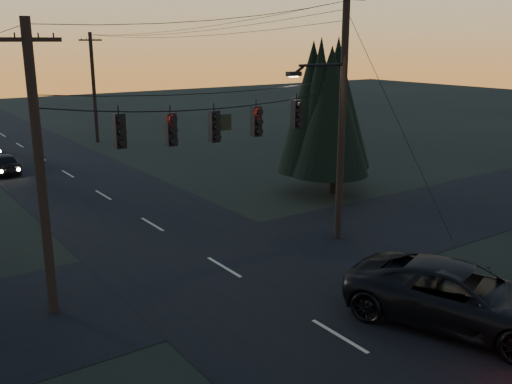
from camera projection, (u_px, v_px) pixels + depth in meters
main_road at (118, 204)px, 28.33m from camera, size 8.00×120.00×0.02m
cross_road at (224, 267)px, 20.41m from camera, size 60.00×7.00×0.02m
utility_pole_right at (337, 238)px, 23.46m from camera, size 5.00×0.30×10.00m
utility_pole_left at (54, 312)px, 17.09m from camera, size 1.80×0.30×8.50m
utility_pole_far_r at (98, 142)px, 45.63m from camera, size 1.80×0.30×8.50m
span_signal_assembly at (216, 124)px, 18.94m from camera, size 11.50×0.44×1.65m
evergreen_right at (336, 104)px, 29.09m from camera, size 4.29×4.29×8.27m
suv_near at (459, 297)px, 16.07m from camera, size 4.98×6.93×1.75m
sedan_oncoming_a at (3, 163)px, 34.72m from camera, size 1.55×3.73×1.26m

